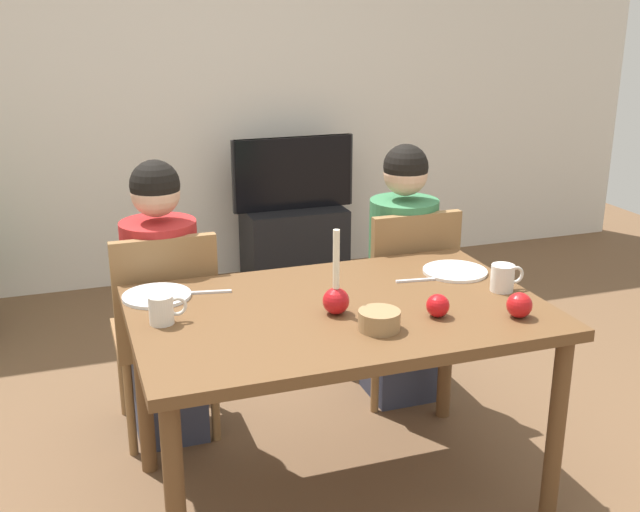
{
  "coord_description": "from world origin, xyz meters",
  "views": [
    {
      "loc": [
        -0.85,
        -2.28,
        1.74
      ],
      "look_at": [
        0.0,
        0.2,
        0.87
      ],
      "focal_mm": 43.1,
      "sensor_mm": 36.0,
      "label": 1
    }
  ],
  "objects_px": {
    "chair_right": "(404,293)",
    "mug_right": "(503,278)",
    "bowl_walnuts": "(379,320)",
    "tv": "(293,173)",
    "candle_centerpiece": "(336,296)",
    "apple_near_candle": "(438,306)",
    "dining_table": "(339,329)",
    "plate_left": "(157,296)",
    "person_left_child": "(163,308)",
    "person_right_child": "(402,278)",
    "mug_left": "(162,309)",
    "plate_right": "(455,271)",
    "chair_left": "(165,324)",
    "apple_by_left_plate": "(519,305)",
    "tv_stand": "(294,244)"
  },
  "relations": [
    {
      "from": "plate_right",
      "to": "bowl_walnuts",
      "type": "height_order",
      "value": "bowl_walnuts"
    },
    {
      "from": "apple_near_candle",
      "to": "plate_right",
      "type": "bearing_deg",
      "value": 54.2
    },
    {
      "from": "tv_stand",
      "to": "apple_near_candle",
      "type": "distance_m",
      "value": 2.56
    },
    {
      "from": "chair_left",
      "to": "plate_right",
      "type": "relative_size",
      "value": 3.65
    },
    {
      "from": "mug_right",
      "to": "bowl_walnuts",
      "type": "height_order",
      "value": "mug_right"
    },
    {
      "from": "candle_centerpiece",
      "to": "mug_left",
      "type": "distance_m",
      "value": 0.57
    },
    {
      "from": "chair_left",
      "to": "mug_right",
      "type": "xyz_separation_m",
      "value": [
        1.13,
        -0.65,
        0.29
      ]
    },
    {
      "from": "person_right_child",
      "to": "apple_near_candle",
      "type": "height_order",
      "value": "person_right_child"
    },
    {
      "from": "dining_table",
      "to": "tv",
      "type": "height_order",
      "value": "tv"
    },
    {
      "from": "bowl_walnuts",
      "to": "dining_table",
      "type": "bearing_deg",
      "value": 103.62
    },
    {
      "from": "person_right_child",
      "to": "person_left_child",
      "type": "bearing_deg",
      "value": 180.0
    },
    {
      "from": "dining_table",
      "to": "apple_by_left_plate",
      "type": "bearing_deg",
      "value": -27.84
    },
    {
      "from": "chair_left",
      "to": "tv",
      "type": "relative_size",
      "value": 1.14
    },
    {
      "from": "dining_table",
      "to": "apple_near_candle",
      "type": "xyz_separation_m",
      "value": [
        0.28,
        -0.19,
        0.12
      ]
    },
    {
      "from": "chair_right",
      "to": "mug_left",
      "type": "bearing_deg",
      "value": -153.74
    },
    {
      "from": "chair_right",
      "to": "bowl_walnuts",
      "type": "xyz_separation_m",
      "value": [
        -0.48,
        -0.83,
        0.27
      ]
    },
    {
      "from": "person_right_child",
      "to": "plate_right",
      "type": "relative_size",
      "value": 4.76
    },
    {
      "from": "plate_left",
      "to": "plate_right",
      "type": "xyz_separation_m",
      "value": [
        1.12,
        -0.11,
        0.0
      ]
    },
    {
      "from": "dining_table",
      "to": "candle_centerpiece",
      "type": "height_order",
      "value": "candle_centerpiece"
    },
    {
      "from": "dining_table",
      "to": "chair_left",
      "type": "height_order",
      "value": "chair_left"
    },
    {
      "from": "person_right_child",
      "to": "mug_left",
      "type": "distance_m",
      "value": 1.29
    },
    {
      "from": "mug_left",
      "to": "bowl_walnuts",
      "type": "relative_size",
      "value": 0.92
    },
    {
      "from": "dining_table",
      "to": "person_left_child",
      "type": "xyz_separation_m",
      "value": [
        -0.52,
        0.64,
        -0.1
      ]
    },
    {
      "from": "tv_stand",
      "to": "candle_centerpiece",
      "type": "xyz_separation_m",
      "value": [
        -0.58,
        -2.35,
        0.57
      ]
    },
    {
      "from": "chair_right",
      "to": "person_right_child",
      "type": "bearing_deg",
      "value": 90.0
    },
    {
      "from": "tv",
      "to": "bowl_walnuts",
      "type": "xyz_separation_m",
      "value": [
        -0.49,
        -2.52,
        0.07
      ]
    },
    {
      "from": "dining_table",
      "to": "chair_right",
      "type": "xyz_separation_m",
      "value": [
        0.54,
        0.61,
        -0.15
      ]
    },
    {
      "from": "chair_right",
      "to": "person_left_child",
      "type": "distance_m",
      "value": 1.06
    },
    {
      "from": "chair_right",
      "to": "candle_centerpiece",
      "type": "relative_size",
      "value": 3.08
    },
    {
      "from": "dining_table",
      "to": "apple_near_candle",
      "type": "bearing_deg",
      "value": -34.02
    },
    {
      "from": "candle_centerpiece",
      "to": "mug_right",
      "type": "relative_size",
      "value": 2.27
    },
    {
      "from": "chair_right",
      "to": "mug_right",
      "type": "xyz_separation_m",
      "value": [
        0.07,
        -0.65,
        0.29
      ]
    },
    {
      "from": "dining_table",
      "to": "plate_left",
      "type": "height_order",
      "value": "plate_left"
    },
    {
      "from": "candle_centerpiece",
      "to": "bowl_walnuts",
      "type": "distance_m",
      "value": 0.19
    },
    {
      "from": "person_right_child",
      "to": "chair_right",
      "type": "bearing_deg",
      "value": -90.0
    },
    {
      "from": "plate_left",
      "to": "apple_near_candle",
      "type": "bearing_deg",
      "value": -29.24
    },
    {
      "from": "tv",
      "to": "chair_right",
      "type": "bearing_deg",
      "value": -90.24
    },
    {
      "from": "bowl_walnuts",
      "to": "plate_right",
      "type": "bearing_deg",
      "value": 39.38
    },
    {
      "from": "plate_right",
      "to": "chair_left",
      "type": "bearing_deg",
      "value": 158.04
    },
    {
      "from": "mug_left",
      "to": "bowl_walnuts",
      "type": "height_order",
      "value": "mug_left"
    },
    {
      "from": "chair_right",
      "to": "apple_by_left_plate",
      "type": "height_order",
      "value": "chair_right"
    },
    {
      "from": "tv",
      "to": "apple_near_candle",
      "type": "bearing_deg",
      "value": -96.14
    },
    {
      "from": "mug_left",
      "to": "candle_centerpiece",
      "type": "bearing_deg",
      "value": -10.78
    },
    {
      "from": "plate_left",
      "to": "apple_near_candle",
      "type": "distance_m",
      "value": 0.98
    },
    {
      "from": "plate_right",
      "to": "bowl_walnuts",
      "type": "distance_m",
      "value": 0.63
    },
    {
      "from": "mug_right",
      "to": "bowl_walnuts",
      "type": "relative_size",
      "value": 0.95
    },
    {
      "from": "apple_near_candle",
      "to": "chair_left",
      "type": "bearing_deg",
      "value": 134.98
    },
    {
      "from": "candle_centerpiece",
      "to": "apple_near_candle",
      "type": "relative_size",
      "value": 3.77
    },
    {
      "from": "bowl_walnuts",
      "to": "tv",
      "type": "bearing_deg",
      "value": 78.97
    },
    {
      "from": "bowl_walnuts",
      "to": "apple_by_left_plate",
      "type": "xyz_separation_m",
      "value": [
        0.47,
        -0.06,
        0.01
      ]
    }
  ]
}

